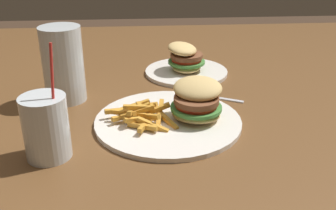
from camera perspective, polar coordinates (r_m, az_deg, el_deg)
The scene contains 6 objects.
dining_table at distance 1.09m, azimuth 3.45°, elevation -0.88°, with size 1.55×1.31×0.70m.
meal_plate_near at distance 0.83m, azimuth 1.40°, elevation -1.13°, with size 0.31×0.31×0.10m.
beer_glass at distance 0.95m, azimuth -14.93°, elevation 5.35°, with size 0.10×0.10×0.18m.
juice_glass at distance 0.73m, azimuth -17.23°, elevation -3.52°, with size 0.08×0.08×0.21m.
spoon at distance 0.98m, azimuth 4.19°, elevation 1.77°, with size 0.14×0.09×0.01m.
meal_plate_far at distance 1.11m, azimuth 2.57°, elevation 5.95°, with size 0.23×0.23×0.09m.
Camera 1 is at (-0.14, -0.97, 1.09)m, focal length 42.00 mm.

